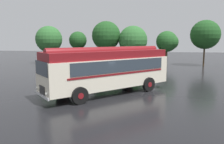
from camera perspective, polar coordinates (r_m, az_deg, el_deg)
ground_plane at (r=16.37m, az=-2.97°, el=-5.73°), size 120.00×120.00×0.00m
vintage_bus at (r=16.22m, az=-0.89°, el=0.97°), size 8.87×8.85×3.49m
car_near_left at (r=28.64m, az=2.66°, el=2.06°), size 2.41×4.40×1.66m
car_mid_left at (r=29.19m, az=8.61°, el=2.09°), size 2.10×4.27×1.66m
box_van at (r=29.82m, az=-2.67°, el=3.30°), size 2.49×5.84×2.50m
tree_far_left at (r=38.99m, az=-16.29°, el=8.35°), size 4.45×4.45×6.35m
tree_left_of_centre at (r=37.02m, az=-9.00°, el=8.23°), size 2.91×2.91×5.40m
tree_centre at (r=35.73m, az=-1.34°, el=9.53°), size 4.62×4.62×7.00m
tree_right_of_centre at (r=34.95m, az=5.36°, el=8.31°), size 4.52×4.52×6.23m
tree_far_right at (r=35.94m, az=14.38°, el=7.68°), size 3.48×3.32×5.42m
tree_extra_right at (r=36.64m, az=23.19°, el=8.98°), size 4.42×4.42×7.02m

